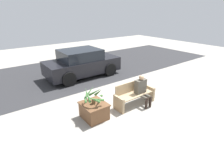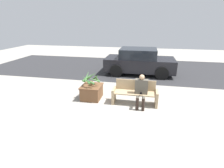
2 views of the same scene
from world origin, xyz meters
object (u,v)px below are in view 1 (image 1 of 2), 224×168
object	(u,v)px
person_seated	(142,89)
parked_car	(82,63)
bench	(134,94)
potted_plant	(93,96)
planter_box	(94,110)

from	to	relation	value
person_seated	parked_car	distance (m)	4.19
bench	person_seated	world-z (taller)	person_seated
potted_plant	bench	bearing A→B (deg)	-3.20
planter_box	parked_car	bearing A→B (deg)	66.99
planter_box	parked_car	xyz separation A→B (m)	(1.65, 3.89, 0.44)
potted_plant	person_seated	bearing A→B (deg)	-8.16
parked_car	potted_plant	bearing A→B (deg)	-113.08
person_seated	potted_plant	bearing A→B (deg)	171.84
person_seated	potted_plant	world-z (taller)	person_seated
person_seated	planter_box	bearing A→B (deg)	171.56
planter_box	person_seated	bearing A→B (deg)	-8.44
person_seated	planter_box	distance (m)	1.99
potted_plant	planter_box	bearing A→B (deg)	40.52
planter_box	parked_car	world-z (taller)	parked_car
bench	potted_plant	xyz separation A→B (m)	(-1.72, 0.10, 0.43)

